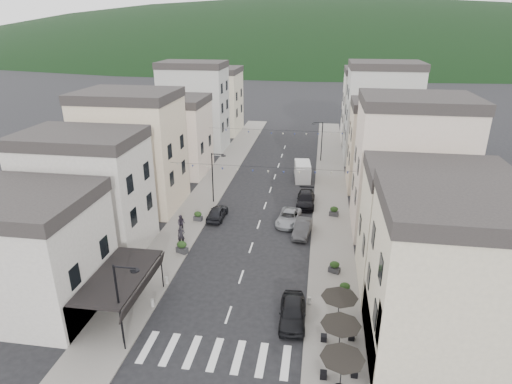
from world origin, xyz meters
TOP-DOWN VIEW (x-y plane):
  - ground at (0.00, 0.00)m, footprint 700.00×700.00m
  - sidewalk_left at (-7.50, 32.00)m, footprint 4.00×76.00m
  - sidewalk_right at (7.50, 32.00)m, footprint 4.00×76.00m
  - hill_backdrop at (0.00, 300.00)m, footprint 640.00×360.00m
  - boutique_building at (-15.50, 5.00)m, footprint 12.00×8.00m
  - bistro_building at (14.50, 4.00)m, footprint 10.00×8.00m
  - boutique_awning at (-7.25, 5.00)m, footprint 3.77×7.50m
  - buildings_row_left at (-14.50, 37.75)m, footprint 10.20×54.16m
  - buildings_row_right at (14.50, 36.59)m, footprint 10.20×54.16m
  - cafe_terrace at (7.70, 2.80)m, footprint 2.50×8.10m
  - streetlamp_left_near at (-5.82, 2.00)m, footprint 1.70×0.56m
  - streetlamp_left_far at (-5.82, 26.00)m, footprint 1.70×0.56m
  - streetlamp_right_far at (5.82, 44.00)m, footprint 1.70×0.56m
  - bollards at (0.00, 5.50)m, footprint 11.66×10.26m
  - bunting_near at (0.00, 22.00)m, footprint 19.00×0.28m
  - bunting_far at (0.00, 38.00)m, footprint 19.00×0.28m
  - parked_car_a at (4.60, 6.00)m, footprint 2.01×4.61m
  - parked_car_b at (4.60, 19.41)m, footprint 1.93×4.39m
  - parked_car_c at (3.04, 21.78)m, footprint 2.67×4.91m
  - parked_car_d at (4.60, 26.85)m, footprint 2.05×4.99m
  - parked_car_e at (-4.60, 21.76)m, footprint 1.80×4.16m
  - delivery_van at (3.74, 35.75)m, footprint 2.47×5.15m
  - pedestrian_a at (-6.50, 15.35)m, footprint 0.81×0.68m
  - pedestrian_b at (-7.40, 18.10)m, footprint 0.88×0.70m
  - planter_la at (-6.00, 13.93)m, footprint 1.18×0.93m
  - planter_lb at (-6.46, 20.76)m, footprint 0.99×0.64m
  - planter_ra at (8.34, 9.68)m, footprint 1.03×0.81m
  - planter_rb at (7.61, 12.70)m, footprint 1.06×0.83m
  - planter_rc at (7.75, 24.11)m, footprint 1.06×0.73m

SIDE VIEW (x-z plane):
  - ground at x=0.00m, z-range 0.00..0.00m
  - hill_backdrop at x=0.00m, z-range -35.00..35.00m
  - sidewalk_left at x=-7.50m, z-range 0.00..0.12m
  - sidewalk_right at x=7.50m, z-range 0.00..0.12m
  - bollards at x=0.00m, z-range 0.12..0.72m
  - planter_ra at x=8.34m, z-range 0.11..1.12m
  - planter_lb at x=-6.46m, z-range 0.11..1.13m
  - planter_rb at x=7.61m, z-range 0.10..1.15m
  - planter_rc at x=7.75m, z-range 0.10..1.19m
  - parked_car_c at x=3.04m, z-range 0.00..1.31m
  - planter_la at x=-6.00m, z-range 0.10..1.27m
  - parked_car_e at x=-4.60m, z-range 0.00..1.40m
  - parked_car_b at x=4.60m, z-range 0.00..1.40m
  - parked_car_d at x=4.60m, z-range 0.00..1.45m
  - parked_car_a at x=4.60m, z-range 0.00..1.54m
  - pedestrian_b at x=-7.40m, z-range 0.12..1.85m
  - pedestrian_a at x=-6.50m, z-range 0.12..2.01m
  - delivery_van at x=3.74m, z-range -0.02..2.36m
  - cafe_terrace at x=7.70m, z-range 1.09..3.62m
  - boutique_awning at x=-7.25m, z-range 1.48..4.75m
  - streetlamp_left_near at x=-5.82m, z-range 0.70..6.70m
  - streetlamp_left_far at x=-5.82m, z-range 0.70..6.70m
  - streetlamp_right_far at x=5.82m, z-range 0.70..6.70m
  - boutique_building at x=-15.50m, z-range 0.00..8.00m
  - bistro_building at x=14.50m, z-range 0.00..10.00m
  - bunting_near at x=0.00m, z-range 5.34..5.96m
  - bunting_far at x=0.00m, z-range 5.34..5.96m
  - buildings_row_left at x=-14.50m, z-range -0.88..13.12m
  - buildings_row_right at x=14.50m, z-range -0.93..13.57m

